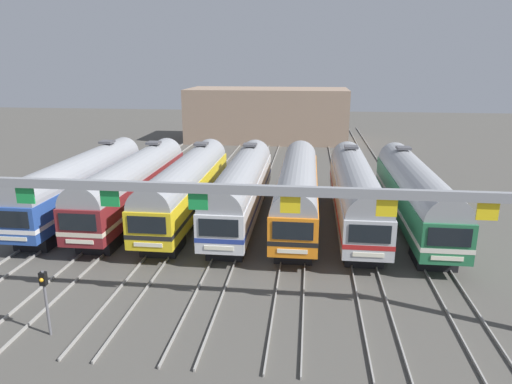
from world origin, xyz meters
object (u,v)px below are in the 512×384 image
(commuter_train_maroon, at_px, (134,183))
(commuter_train_stainless, at_px, (355,190))
(commuter_train_silver, at_px, (242,186))
(catenary_gantry, at_px, (198,205))
(commuter_train_yellow, at_px, (187,185))
(yard_signal_mast, at_px, (45,291))
(commuter_train_orange, at_px, (298,188))
(commuter_train_green, at_px, (414,192))
(commuter_train_blue, at_px, (82,182))

(commuter_train_maroon, bearing_deg, commuter_train_stainless, 0.00)
(commuter_train_silver, xyz_separation_m, catenary_gantry, (0.00, -13.50, 2.75))
(commuter_train_yellow, height_order, catenary_gantry, catenary_gantry)
(commuter_train_yellow, relative_size, yard_signal_mast, 5.84)
(commuter_train_orange, height_order, yard_signal_mast, commuter_train_orange)
(commuter_train_yellow, relative_size, commuter_train_stainless, 1.00)
(commuter_train_orange, relative_size, commuter_train_green, 1.00)
(commuter_train_green, xyz_separation_m, yard_signal_mast, (-18.80, -16.19, -0.53))
(commuter_train_blue, bearing_deg, commuter_train_stainless, 0.00)
(commuter_train_silver, xyz_separation_m, commuter_train_green, (12.53, 0.00, 0.00))
(commuter_train_blue, bearing_deg, commuter_train_silver, 0.00)
(commuter_train_blue, height_order, commuter_train_stainless, same)
(catenary_gantry, relative_size, yard_signal_mast, 9.80)
(commuter_train_blue, bearing_deg, yard_signal_mast, -68.84)
(commuter_train_orange, distance_m, yard_signal_mast, 19.27)
(yard_signal_mast, bearing_deg, catenary_gantry, 23.22)
(commuter_train_orange, xyz_separation_m, yard_signal_mast, (-10.45, -16.18, -0.53))
(commuter_train_yellow, bearing_deg, commuter_train_maroon, 180.00)
(commuter_train_blue, xyz_separation_m, yard_signal_mast, (6.27, -16.19, -0.53))
(commuter_train_stainless, relative_size, catenary_gantry, 0.60)
(catenary_gantry, bearing_deg, commuter_train_silver, 90.00)
(commuter_train_blue, xyz_separation_m, commuter_train_silver, (12.53, 0.00, 0.00))
(commuter_train_yellow, height_order, commuter_train_stainless, same)
(commuter_train_silver, bearing_deg, commuter_train_green, 0.00)
(commuter_train_blue, relative_size, commuter_train_yellow, 1.00)
(commuter_train_maroon, bearing_deg, yard_signal_mast, -82.65)
(commuter_train_yellow, distance_m, commuter_train_green, 16.71)
(commuter_train_maroon, distance_m, commuter_train_orange, 12.53)
(commuter_train_orange, distance_m, commuter_train_stainless, 4.18)
(commuter_train_blue, relative_size, catenary_gantry, 0.60)
(commuter_train_yellow, relative_size, commuter_train_silver, 1.00)
(commuter_train_yellow, bearing_deg, commuter_train_stainless, 0.00)
(commuter_train_silver, xyz_separation_m, commuter_train_orange, (4.18, -0.00, -0.00))
(commuter_train_blue, bearing_deg, catenary_gantry, -47.12)
(commuter_train_green, bearing_deg, commuter_train_silver, 180.00)
(catenary_gantry, height_order, yard_signal_mast, catenary_gantry)
(commuter_train_orange, bearing_deg, commuter_train_blue, 179.99)
(commuter_train_maroon, xyz_separation_m, commuter_train_stainless, (16.71, 0.00, 0.00))
(commuter_train_orange, relative_size, yard_signal_mast, 5.84)
(commuter_train_silver, xyz_separation_m, yard_signal_mast, (-6.27, -16.19, -0.53))
(yard_signal_mast, bearing_deg, commuter_train_maroon, 97.35)
(commuter_train_blue, relative_size, commuter_train_stainless, 1.00)
(commuter_train_stainless, bearing_deg, commuter_train_maroon, 180.00)
(commuter_train_maroon, bearing_deg, commuter_train_orange, -0.02)
(commuter_train_blue, height_order, commuter_train_orange, commuter_train_blue)
(commuter_train_silver, distance_m, commuter_train_green, 12.53)
(commuter_train_maroon, relative_size, commuter_train_orange, 1.00)
(commuter_train_stainless, relative_size, commuter_train_green, 1.00)
(commuter_train_green, bearing_deg, commuter_train_blue, 180.00)
(commuter_train_stainless, xyz_separation_m, yard_signal_mast, (-14.62, -16.19, -0.53))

